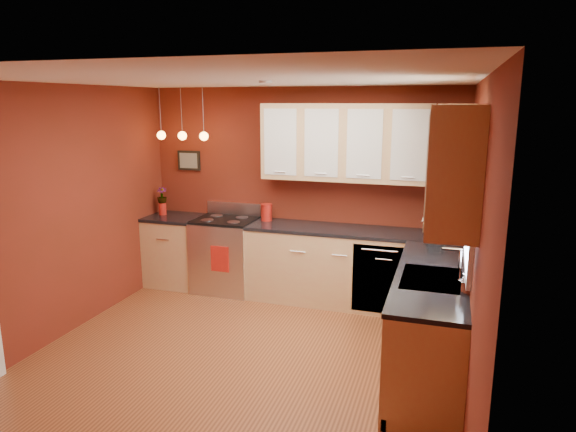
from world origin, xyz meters
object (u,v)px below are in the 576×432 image
(gas_range, at_px, (226,254))
(coffee_maker, at_px, (437,222))
(sink, at_px, (432,281))
(red_canister, at_px, (267,212))
(soap_pump, at_px, (464,284))

(gas_range, height_order, coffee_maker, coffee_maker)
(sink, height_order, red_canister, sink)
(soap_pump, bearing_deg, gas_range, 147.78)
(sink, bearing_deg, soap_pump, -51.20)
(coffee_maker, bearing_deg, soap_pump, -94.54)
(coffee_maker, distance_m, soap_pump, 1.98)
(gas_range, height_order, red_canister, red_canister)
(gas_range, bearing_deg, sink, -29.78)
(gas_range, relative_size, soap_pump, 6.75)
(red_canister, height_order, coffee_maker, coffee_maker)
(sink, height_order, coffee_maker, sink)
(soap_pump, bearing_deg, coffee_maker, 97.72)
(sink, bearing_deg, gas_range, 150.22)
(gas_range, bearing_deg, soap_pump, -32.22)
(gas_range, height_order, soap_pump, gas_range)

